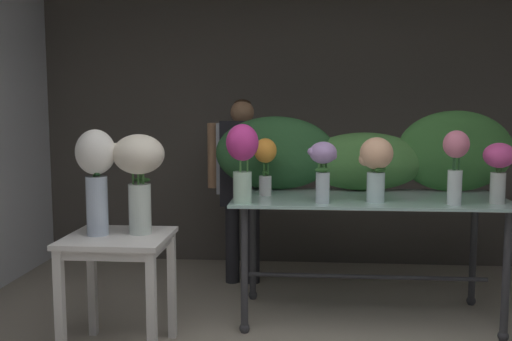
{
  "coord_description": "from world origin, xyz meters",
  "views": [
    {
      "loc": [
        -0.08,
        -2.01,
        1.48
      ],
      "look_at": [
        -0.34,
        1.38,
        1.11
      ],
      "focal_mm": 38.22,
      "sensor_mm": 36.0,
      "label": 1
    }
  ],
  "objects_px": {
    "vase_peach_stock": "(376,163)",
    "vase_white_roses_tall": "(96,172)",
    "side_table_white": "(118,253)",
    "vase_cream_lisianthus_tall": "(139,169)",
    "display_table_glass": "(368,217)",
    "vase_rosy_carnations": "(456,160)",
    "vase_magenta_dahlias": "(242,156)",
    "vase_lilac_ranunculus": "(323,165)",
    "vase_fuchsia_snapdragons": "(499,165)",
    "vase_sunset_peonies": "(265,160)",
    "florist": "(242,172)"
  },
  "relations": [
    {
      "from": "display_table_glass",
      "to": "vase_white_roses_tall",
      "type": "distance_m",
      "value": 1.87
    },
    {
      "from": "side_table_white",
      "to": "florist",
      "type": "distance_m",
      "value": 1.59
    },
    {
      "from": "display_table_glass",
      "to": "florist",
      "type": "xyz_separation_m",
      "value": [
        -0.96,
        0.73,
        0.23
      ]
    },
    {
      "from": "vase_magenta_dahlias",
      "to": "florist",
      "type": "bearing_deg",
      "value": 95.98
    },
    {
      "from": "display_table_glass",
      "to": "side_table_white",
      "type": "xyz_separation_m",
      "value": [
        -1.57,
        -0.69,
        -0.11
      ]
    },
    {
      "from": "vase_cream_lisianthus_tall",
      "to": "vase_sunset_peonies",
      "type": "bearing_deg",
      "value": 41.9
    },
    {
      "from": "vase_peach_stock",
      "to": "vase_white_roses_tall",
      "type": "distance_m",
      "value": 1.77
    },
    {
      "from": "side_table_white",
      "to": "vase_rosy_carnations",
      "type": "relative_size",
      "value": 1.54
    },
    {
      "from": "vase_lilac_ranunculus",
      "to": "vase_white_roses_tall",
      "type": "distance_m",
      "value": 1.42
    },
    {
      "from": "vase_sunset_peonies",
      "to": "vase_cream_lisianthus_tall",
      "type": "bearing_deg",
      "value": -138.1
    },
    {
      "from": "vase_rosy_carnations",
      "to": "vase_cream_lisianthus_tall",
      "type": "distance_m",
      "value": 1.99
    },
    {
      "from": "display_table_glass",
      "to": "florist",
      "type": "height_order",
      "value": "florist"
    },
    {
      "from": "vase_rosy_carnations",
      "to": "vase_sunset_peonies",
      "type": "relative_size",
      "value": 1.17
    },
    {
      "from": "vase_white_roses_tall",
      "to": "vase_cream_lisianthus_tall",
      "type": "distance_m",
      "value": 0.25
    },
    {
      "from": "display_table_glass",
      "to": "vase_magenta_dahlias",
      "type": "relative_size",
      "value": 3.64
    },
    {
      "from": "display_table_glass",
      "to": "vase_lilac_ranunculus",
      "type": "distance_m",
      "value": 0.59
    },
    {
      "from": "vase_fuchsia_snapdragons",
      "to": "vase_cream_lisianthus_tall",
      "type": "bearing_deg",
      "value": -169.5
    },
    {
      "from": "vase_lilac_ranunculus",
      "to": "vase_fuchsia_snapdragons",
      "type": "height_order",
      "value": "vase_lilac_ranunculus"
    },
    {
      "from": "vase_sunset_peonies",
      "to": "vase_fuchsia_snapdragons",
      "type": "relative_size",
      "value": 1.03
    },
    {
      "from": "florist",
      "to": "vase_white_roses_tall",
      "type": "distance_m",
      "value": 1.61
    },
    {
      "from": "florist",
      "to": "vase_fuchsia_snapdragons",
      "type": "xyz_separation_m",
      "value": [
        1.77,
        -0.95,
        0.16
      ]
    },
    {
      "from": "side_table_white",
      "to": "vase_rosy_carnations",
      "type": "distance_m",
      "value": 2.19
    },
    {
      "from": "display_table_glass",
      "to": "side_table_white",
      "type": "height_order",
      "value": "display_table_glass"
    },
    {
      "from": "display_table_glass",
      "to": "vase_white_roses_tall",
      "type": "relative_size",
      "value": 2.96
    },
    {
      "from": "vase_rosy_carnations",
      "to": "vase_peach_stock",
      "type": "relative_size",
      "value": 1.11
    },
    {
      "from": "florist",
      "to": "vase_white_roses_tall",
      "type": "relative_size",
      "value": 2.48
    },
    {
      "from": "vase_lilac_ranunculus",
      "to": "vase_peach_stock",
      "type": "relative_size",
      "value": 0.94
    },
    {
      "from": "vase_peach_stock",
      "to": "vase_white_roses_tall",
      "type": "bearing_deg",
      "value": -164.8
    },
    {
      "from": "vase_magenta_dahlias",
      "to": "vase_cream_lisianthus_tall",
      "type": "height_order",
      "value": "vase_magenta_dahlias"
    },
    {
      "from": "side_table_white",
      "to": "vase_cream_lisianthus_tall",
      "type": "relative_size",
      "value": 1.21
    },
    {
      "from": "vase_sunset_peonies",
      "to": "vase_magenta_dahlias",
      "type": "relative_size",
      "value": 0.79
    },
    {
      "from": "vase_fuchsia_snapdragons",
      "to": "vase_lilac_ranunculus",
      "type": "bearing_deg",
      "value": -176.41
    },
    {
      "from": "display_table_glass",
      "to": "vase_peach_stock",
      "type": "distance_m",
      "value": 0.46
    },
    {
      "from": "vase_magenta_dahlias",
      "to": "vase_white_roses_tall",
      "type": "height_order",
      "value": "vase_magenta_dahlias"
    },
    {
      "from": "vase_rosy_carnations",
      "to": "vase_white_roses_tall",
      "type": "bearing_deg",
      "value": -169.5
    },
    {
      "from": "vase_lilac_ranunculus",
      "to": "vase_peach_stock",
      "type": "bearing_deg",
      "value": 10.29
    },
    {
      "from": "display_table_glass",
      "to": "vase_lilac_ranunculus",
      "type": "height_order",
      "value": "vase_lilac_ranunculus"
    },
    {
      "from": "vase_sunset_peonies",
      "to": "vase_fuchsia_snapdragons",
      "type": "bearing_deg",
      "value": -8.47
    },
    {
      "from": "display_table_glass",
      "to": "vase_fuchsia_snapdragons",
      "type": "distance_m",
      "value": 0.92
    },
    {
      "from": "vase_magenta_dahlias",
      "to": "vase_fuchsia_snapdragons",
      "type": "bearing_deg",
      "value": 3.67
    },
    {
      "from": "display_table_glass",
      "to": "side_table_white",
      "type": "relative_size",
      "value": 2.56
    },
    {
      "from": "side_table_white",
      "to": "vase_cream_lisianthus_tall",
      "type": "distance_m",
      "value": 0.53
    },
    {
      "from": "side_table_white",
      "to": "vase_sunset_peonies",
      "type": "relative_size",
      "value": 1.79
    },
    {
      "from": "vase_lilac_ranunculus",
      "to": "vase_cream_lisianthus_tall",
      "type": "bearing_deg",
      "value": -162.79
    },
    {
      "from": "vase_white_roses_tall",
      "to": "side_table_white",
      "type": "bearing_deg",
      "value": -0.54
    },
    {
      "from": "vase_white_roses_tall",
      "to": "display_table_glass",
      "type": "bearing_deg",
      "value": 22.14
    },
    {
      "from": "florist",
      "to": "vase_sunset_peonies",
      "type": "distance_m",
      "value": 0.78
    },
    {
      "from": "display_table_glass",
      "to": "vase_magenta_dahlias",
      "type": "xyz_separation_m",
      "value": [
        -0.85,
        -0.32,
        0.45
      ]
    },
    {
      "from": "vase_fuchsia_snapdragons",
      "to": "vase_white_roses_tall",
      "type": "distance_m",
      "value": 2.54
    },
    {
      "from": "display_table_glass",
      "to": "vase_lilac_ranunculus",
      "type": "relative_size",
      "value": 4.67
    }
  ]
}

